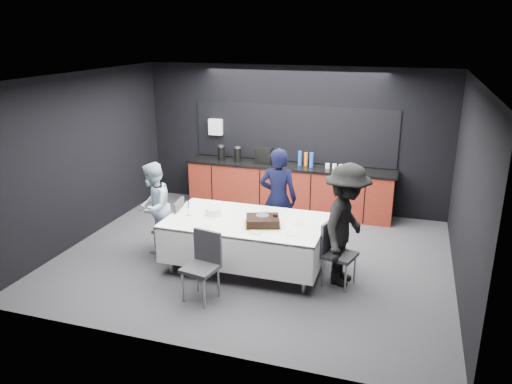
% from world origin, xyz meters
% --- Properties ---
extents(ground, '(6.00, 6.00, 0.00)m').
position_xyz_m(ground, '(0.00, 0.00, 0.00)').
color(ground, '#3F3F44').
rests_on(ground, ground).
extents(room_shell, '(6.04, 5.04, 2.82)m').
position_xyz_m(room_shell, '(0.00, 0.00, 1.86)').
color(room_shell, white).
rests_on(room_shell, ground).
extents(kitchenette, '(4.10, 0.64, 2.05)m').
position_xyz_m(kitchenette, '(-0.02, 2.22, 0.54)').
color(kitchenette, maroon).
rests_on(kitchenette, ground).
extents(party_table, '(2.32, 1.32, 0.78)m').
position_xyz_m(party_table, '(0.00, -0.40, 0.64)').
color(party_table, '#99999E').
rests_on(party_table, ground).
extents(cake_assembly, '(0.61, 0.55, 0.16)m').
position_xyz_m(cake_assembly, '(0.30, -0.53, 0.84)').
color(cake_assembly, gold).
rests_on(cake_assembly, party_table).
extents(plate_stack, '(0.24, 0.24, 0.10)m').
position_xyz_m(plate_stack, '(-0.53, -0.35, 0.83)').
color(plate_stack, white).
rests_on(plate_stack, party_table).
extents(loose_plate_near, '(0.22, 0.22, 0.01)m').
position_xyz_m(loose_plate_near, '(-0.45, -0.84, 0.78)').
color(loose_plate_near, white).
rests_on(loose_plate_near, party_table).
extents(loose_plate_right_a, '(0.18, 0.18, 0.01)m').
position_xyz_m(loose_plate_right_a, '(0.75, -0.31, 0.78)').
color(loose_plate_right_a, white).
rests_on(loose_plate_right_a, party_table).
extents(loose_plate_right_b, '(0.18, 0.18, 0.01)m').
position_xyz_m(loose_plate_right_b, '(0.78, -0.74, 0.78)').
color(loose_plate_right_b, white).
rests_on(loose_plate_right_b, party_table).
extents(loose_plate_far, '(0.19, 0.19, 0.01)m').
position_xyz_m(loose_plate_far, '(0.16, 0.07, 0.78)').
color(loose_plate_far, white).
rests_on(loose_plate_far, party_table).
extents(fork_pile, '(0.17, 0.13, 0.02)m').
position_xyz_m(fork_pile, '(0.30, -0.85, 0.79)').
color(fork_pile, white).
rests_on(fork_pile, party_table).
extents(champagne_flute, '(0.06, 0.06, 0.22)m').
position_xyz_m(champagne_flute, '(-0.88, -0.50, 0.94)').
color(champagne_flute, white).
rests_on(champagne_flute, party_table).
extents(chair_left, '(0.48, 0.48, 0.92)m').
position_xyz_m(chair_left, '(-1.24, -0.32, 0.53)').
color(chair_left, '#313237').
rests_on(chair_left, ground).
extents(chair_right, '(0.51, 0.51, 0.92)m').
position_xyz_m(chair_right, '(1.34, -0.48, 0.53)').
color(chair_right, '#313237').
rests_on(chair_right, ground).
extents(chair_near, '(0.49, 0.49, 0.92)m').
position_xyz_m(chair_near, '(-0.26, -1.38, 0.53)').
color(chair_near, '#313237').
rests_on(chair_near, ground).
extents(person_center, '(0.65, 0.46, 1.68)m').
position_xyz_m(person_center, '(0.25, 0.49, 0.84)').
color(person_center, black).
rests_on(person_center, ground).
extents(person_left, '(0.69, 0.81, 1.46)m').
position_xyz_m(person_left, '(-1.63, -0.20, 0.73)').
color(person_left, '#ADC7DA').
rests_on(person_left, ground).
extents(person_right, '(0.81, 1.21, 1.75)m').
position_xyz_m(person_right, '(1.46, -0.41, 0.87)').
color(person_right, black).
rests_on(person_right, ground).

